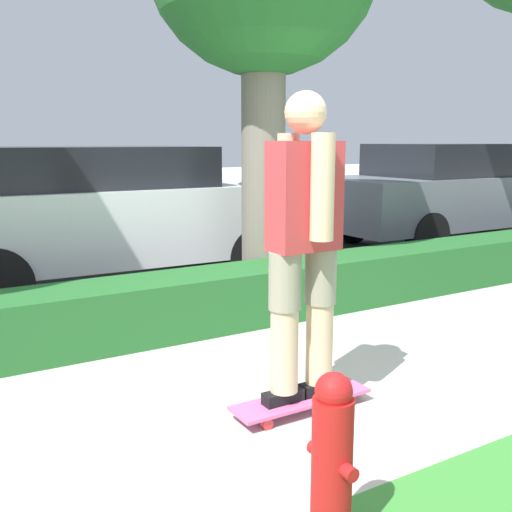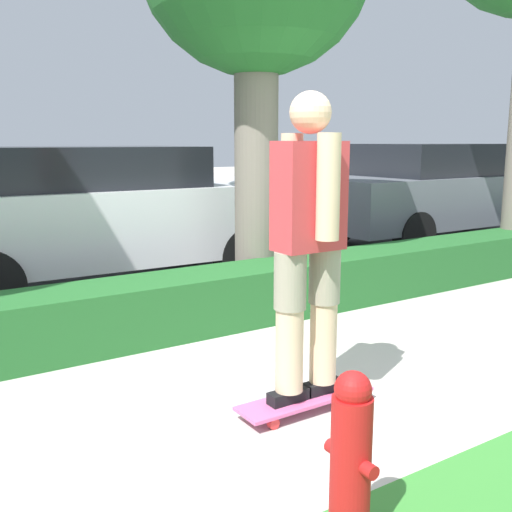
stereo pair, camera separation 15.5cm
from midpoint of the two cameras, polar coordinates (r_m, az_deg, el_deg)
ground_plane at (r=3.94m, az=6.94°, el=-12.87°), size 60.00×60.00×0.00m
street_asphalt at (r=7.55m, az=-12.98°, el=-1.48°), size 17.83×5.00×0.01m
hedge_row at (r=5.14m, az=-4.00°, el=-4.25°), size 17.83×0.60×0.48m
skateboard at (r=3.67m, az=5.58°, el=-13.48°), size 0.88×0.24×0.08m
skater_person at (r=3.39m, az=5.87°, el=1.45°), size 0.51×0.46×1.77m
parked_car_middle at (r=6.76m, az=-13.26°, el=4.06°), size 4.33×1.90×1.53m
parked_car_rear at (r=10.00m, az=18.98°, el=5.87°), size 4.77×1.80×1.54m
fire_hydrant at (r=2.46m, az=9.14°, el=-18.84°), size 0.16×0.26×0.73m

